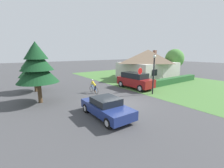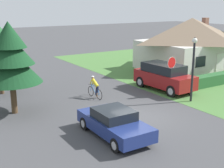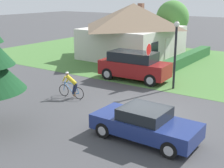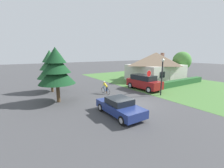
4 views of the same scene
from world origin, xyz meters
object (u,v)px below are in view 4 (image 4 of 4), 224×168
object	(u,v)px
street_lamp	(162,72)
stop_sign	(149,77)
deciduous_tree_right	(182,61)
conifer_tall_far	(50,66)
conifer_tall_near	(56,68)
sedan_left_lane	(120,107)
cyclist	(106,88)
cottage_house	(155,66)
parked_suv_right	(144,82)

from	to	relation	value
street_lamp	stop_sign	bearing A→B (deg)	99.49
deciduous_tree_right	street_lamp	bearing A→B (deg)	-155.35
conifer_tall_far	deciduous_tree_right	xyz separation A→B (m)	(23.92, -2.16, 0.07)
conifer_tall_near	deciduous_tree_right	xyz separation A→B (m)	(24.31, 2.40, -0.07)
street_lamp	deciduous_tree_right	world-z (taller)	deciduous_tree_right
stop_sign	sedan_left_lane	bearing A→B (deg)	21.92
conifer_tall_near	deciduous_tree_right	distance (m)	24.42
cyclist	deciduous_tree_right	size ratio (longest dim) A/B	0.35
street_lamp	conifer_tall_near	world-z (taller)	conifer_tall_near
cottage_house	cyclist	xyz separation A→B (m)	(-12.58, -3.41, -1.83)
sedan_left_lane	stop_sign	bearing A→B (deg)	-62.15
cottage_house	conifer_tall_near	size ratio (longest dim) A/B	1.77
parked_suv_right	stop_sign	xyz separation A→B (m)	(-0.65, -1.41, 0.96)
cyclist	conifer_tall_near	xyz separation A→B (m)	(-5.51, -0.14, 2.60)
stop_sign	conifer_tall_near	xyz separation A→B (m)	(-10.13, 2.31, 1.35)
cottage_house	deciduous_tree_right	size ratio (longest dim) A/B	1.85
deciduous_tree_right	conifer_tall_near	bearing A→B (deg)	-174.37
stop_sign	deciduous_tree_right	xyz separation A→B (m)	(14.18, 4.71, 1.29)
deciduous_tree_right	cyclist	bearing A→B (deg)	-173.16
parked_suv_right	conifer_tall_near	size ratio (longest dim) A/B	0.91
stop_sign	conifer_tall_far	world-z (taller)	conifer_tall_far
sedan_left_lane	street_lamp	bearing A→B (deg)	-74.52
stop_sign	street_lamp	distance (m)	1.82
cyclist	deciduous_tree_right	bearing A→B (deg)	-85.71
parked_suv_right	deciduous_tree_right	bearing A→B (deg)	-79.25
cottage_house	conifer_tall_far	xyz separation A→B (m)	(-17.70, 1.01, 0.64)
cottage_house	conifer_tall_near	bearing A→B (deg)	-168.09
cyclist	stop_sign	bearing A→B (deg)	-120.49
street_lamp	conifer_tall_near	size ratio (longest dim) A/B	0.79
conifer_tall_near	cottage_house	bearing A→B (deg)	11.09
conifer_tall_near	conifer_tall_far	xyz separation A→B (m)	(0.38, 4.55, -0.14)
sedan_left_lane	cyclist	bearing A→B (deg)	-20.76
stop_sign	deciduous_tree_right	distance (m)	14.99
conifer_tall_near	conifer_tall_far	distance (m)	4.57
parked_suv_right	street_lamp	size ratio (longest dim) A/B	1.15
street_lamp	conifer_tall_far	world-z (taller)	conifer_tall_far
sedan_left_lane	deciduous_tree_right	xyz separation A→B (m)	(21.17, 8.31, 2.59)
cyclist	stop_sign	world-z (taller)	stop_sign
cottage_house	sedan_left_lane	distance (m)	17.79
stop_sign	conifer_tall_near	bearing A→B (deg)	-18.20
sedan_left_lane	conifer_tall_near	distance (m)	7.20
conifer_tall_near	parked_suv_right	bearing A→B (deg)	-4.78
parked_suv_right	stop_sign	size ratio (longest dim) A/B	1.77
cyclist	street_lamp	bearing A→B (deg)	-132.61
cottage_house	cyclist	size ratio (longest dim) A/B	5.26
sedan_left_lane	conifer_tall_far	bearing A→B (deg)	15.34
sedan_left_lane	deciduous_tree_right	distance (m)	22.89
parked_suv_right	street_lamp	distance (m)	3.51
cottage_house	conifer_tall_far	world-z (taller)	conifer_tall_far
cottage_house	parked_suv_right	distance (m)	8.69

